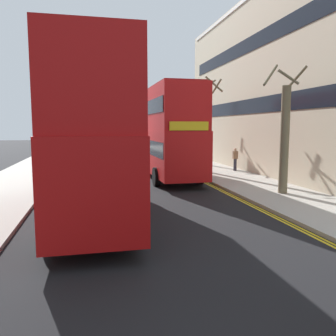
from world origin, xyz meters
TOP-DOWN VIEW (x-y plane):
  - sidewalk_right at (6.50, 16.00)m, footprint 4.00×80.00m
  - kerb_line_outer at (4.40, 14.00)m, footprint 0.10×56.00m
  - kerb_line_inner at (4.24, 14.00)m, footprint 0.10×56.00m
  - double_decker_bus_away at (-2.09, 12.20)m, footprint 2.83×10.82m
  - double_decker_bus_oncoming at (2.50, 20.98)m, footprint 2.91×10.84m
  - pedestrian_far at (7.83, 21.94)m, footprint 0.34×0.22m
  - street_tree_near at (6.64, 13.67)m, footprint 1.86×1.81m
  - street_tree_mid at (6.00, 29.22)m, footprint 1.71×2.18m
  - street_tree_far at (7.77, 35.20)m, footprint 1.88×1.89m
  - street_tree_distant at (5.66, 21.53)m, footprint 1.42×1.55m
  - townhouse_terrace_right at (13.50, 20.29)m, footprint 10.08×28.00m

SIDE VIEW (x-z plane):
  - kerb_line_outer at x=4.40m, z-range 0.00..0.01m
  - kerb_line_inner at x=4.24m, z-range 0.00..0.01m
  - sidewalk_right at x=6.50m, z-range 0.00..0.14m
  - pedestrian_far at x=7.83m, z-range 0.18..1.80m
  - street_tree_near at x=6.64m, z-range -0.22..5.89m
  - double_decker_bus_away at x=-2.09m, z-range 0.21..5.85m
  - double_decker_bus_oncoming at x=2.50m, z-range 0.21..5.85m
  - street_tree_distant at x=5.66m, z-range -0.01..6.37m
  - street_tree_mid at x=6.00m, z-range -0.05..6.72m
  - street_tree_far at x=7.77m, z-range 0.15..7.04m
  - townhouse_terrace_right at x=13.50m, z-range 0.00..12.23m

